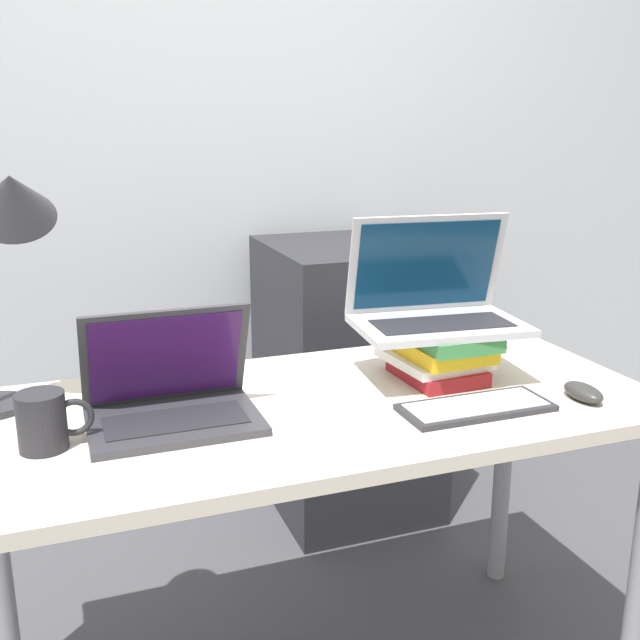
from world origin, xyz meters
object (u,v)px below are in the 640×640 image
(laptop_left, at_px, (172,399))
(book_stack, at_px, (440,351))
(mini_fridge, at_px, (347,377))
(laptop_on_books, at_px, (435,304))
(mug, at_px, (44,421))
(wireless_keyboard, at_px, (476,407))
(mouse, at_px, (583,392))
(desk_lamp, at_px, (8,224))

(laptop_left, xyz_separation_m, book_stack, (0.62, 0.05, 0.02))
(laptop_left, xyz_separation_m, mini_fridge, (0.73, 0.86, -0.33))
(laptop_on_books, height_order, mug, laptop_on_books)
(wireless_keyboard, bearing_deg, mouse, -6.40)
(wireless_keyboard, xyz_separation_m, desk_lamp, (-0.87, 0.32, 0.38))
(book_stack, height_order, wireless_keyboard, book_stack)
(mug, bearing_deg, mini_fridge, 43.25)
(wireless_keyboard, bearing_deg, laptop_on_books, 85.36)
(laptop_left, relative_size, mug, 2.44)
(desk_lamp, distance_m, mini_fridge, 1.39)
(laptop_left, height_order, book_stack, laptop_left)
(mouse, bearing_deg, wireless_keyboard, 173.60)
(mug, height_order, mini_fridge, mini_fridge)
(book_stack, distance_m, wireless_keyboard, 0.21)
(laptop_on_books, height_order, mini_fridge, laptop_on_books)
(mouse, relative_size, desk_lamp, 0.21)
(laptop_on_books, distance_m, mini_fridge, 0.93)
(laptop_left, distance_m, wireless_keyboard, 0.62)
(wireless_keyboard, xyz_separation_m, mouse, (0.25, -0.03, 0.01))
(book_stack, bearing_deg, mug, -173.70)
(book_stack, distance_m, laptop_on_books, 0.11)
(book_stack, bearing_deg, mouse, -46.65)
(mouse, bearing_deg, desk_lamp, 162.81)
(desk_lamp, bearing_deg, laptop_left, -30.35)
(laptop_on_books, bearing_deg, mouse, -47.43)
(book_stack, relative_size, desk_lamp, 0.51)
(book_stack, height_order, mug, book_stack)
(mug, relative_size, desk_lamp, 0.26)
(laptop_left, bearing_deg, laptop_on_books, 5.80)
(laptop_on_books, bearing_deg, book_stack, -61.63)
(mini_fridge, bearing_deg, book_stack, -97.49)
(laptop_left, distance_m, mouse, 0.86)
(mug, bearing_deg, wireless_keyboard, -7.55)
(mug, distance_m, desk_lamp, 0.39)
(wireless_keyboard, height_order, mouse, mouse)
(mug, xyz_separation_m, mini_fridge, (0.97, 0.91, -0.34))
(book_stack, bearing_deg, wireless_keyboard, -97.32)
(laptop_on_books, xyz_separation_m, wireless_keyboard, (-0.02, -0.22, -0.17))
(wireless_keyboard, bearing_deg, book_stack, 82.68)
(laptop_on_books, bearing_deg, mini_fridge, 81.78)
(mug, bearing_deg, desk_lamp, 99.00)
(book_stack, relative_size, laptop_on_books, 0.68)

